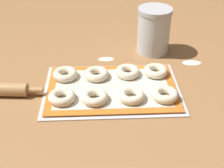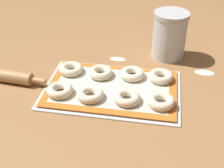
# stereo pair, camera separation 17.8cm
# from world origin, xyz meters

# --- Properties ---
(ground_plane) EXTENTS (2.80, 2.80, 0.00)m
(ground_plane) POSITION_xyz_m (0.00, 0.00, 0.00)
(ground_plane) COLOR olive
(baking_tray) EXTENTS (0.43, 0.29, 0.01)m
(baking_tray) POSITION_xyz_m (-0.01, -0.01, 0.00)
(baking_tray) COLOR silver
(baking_tray) RESTS_ON ground_plane
(baking_mat) EXTENTS (0.41, 0.27, 0.00)m
(baking_mat) POSITION_xyz_m (-0.01, -0.01, 0.01)
(baking_mat) COLOR orange
(baking_mat) RESTS_ON baking_tray
(bagel_front_far_left) EXTENTS (0.08, 0.08, 0.03)m
(bagel_front_far_left) POSITION_xyz_m (-0.16, -0.07, 0.02)
(bagel_front_far_left) COLOR beige
(bagel_front_far_left) RESTS_ON baking_mat
(bagel_front_mid_left) EXTENTS (0.08, 0.08, 0.03)m
(bagel_front_mid_left) POSITION_xyz_m (-0.06, -0.07, 0.02)
(bagel_front_mid_left) COLOR beige
(bagel_front_mid_left) RESTS_ON baking_mat
(bagel_front_mid_right) EXTENTS (0.08, 0.08, 0.03)m
(bagel_front_mid_right) POSITION_xyz_m (0.05, -0.07, 0.02)
(bagel_front_mid_right) COLOR beige
(bagel_front_mid_right) RESTS_ON baking_mat
(bagel_front_far_right) EXTENTS (0.08, 0.08, 0.03)m
(bagel_front_far_right) POSITION_xyz_m (0.15, -0.07, 0.02)
(bagel_front_far_right) COLOR beige
(bagel_front_far_right) RESTS_ON baking_mat
(bagel_back_far_left) EXTENTS (0.08, 0.08, 0.03)m
(bagel_back_far_left) POSITION_xyz_m (-0.16, 0.06, 0.02)
(bagel_back_far_left) COLOR beige
(bagel_back_far_left) RESTS_ON baking_mat
(bagel_back_mid_left) EXTENTS (0.08, 0.08, 0.03)m
(bagel_back_mid_left) POSITION_xyz_m (-0.06, 0.06, 0.02)
(bagel_back_mid_left) COLOR beige
(bagel_back_mid_left) RESTS_ON baking_mat
(bagel_back_mid_right) EXTENTS (0.08, 0.08, 0.03)m
(bagel_back_mid_right) POSITION_xyz_m (0.05, 0.07, 0.02)
(bagel_back_mid_right) COLOR beige
(bagel_back_mid_right) RESTS_ON baking_mat
(bagel_back_far_right) EXTENTS (0.08, 0.08, 0.03)m
(bagel_back_far_right) POSITION_xyz_m (0.14, 0.07, 0.02)
(bagel_back_far_right) COLOR beige
(bagel_back_far_right) RESTS_ON baking_mat
(flour_canister) EXTENTS (0.13, 0.13, 0.17)m
(flour_canister) POSITION_xyz_m (0.16, 0.25, 0.09)
(flour_canister) COLOR silver
(flour_canister) RESTS_ON ground_plane
(flour_patch_near) EXTENTS (0.07, 0.04, 0.00)m
(flour_patch_near) POSITION_xyz_m (0.30, 0.16, 0.00)
(flour_patch_near) COLOR white
(flour_patch_near) RESTS_ON ground_plane
(flour_patch_far) EXTENTS (0.06, 0.03, 0.00)m
(flour_patch_far) POSITION_xyz_m (-0.02, 0.20, 0.00)
(flour_patch_far) COLOR white
(flour_patch_far) RESTS_ON ground_plane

